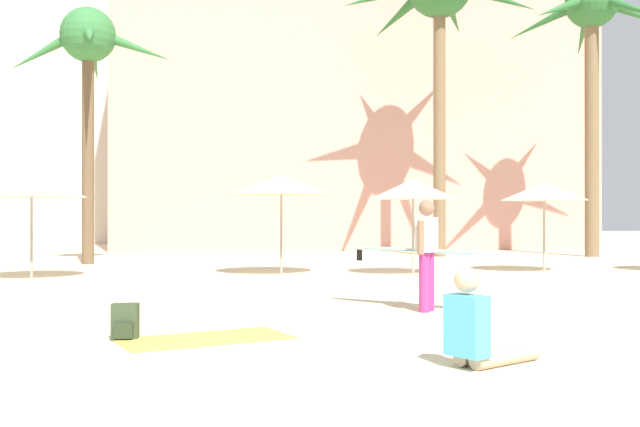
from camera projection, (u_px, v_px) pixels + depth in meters
ground at (312, 408)px, 5.44m from camera, size 120.00×120.00×0.00m
hotel_pink at (345, 81)px, 35.12m from camera, size 20.65×10.24×15.93m
palm_tree_left at (440, 1)px, 25.99m from camera, size 7.06×6.43×10.86m
palm_tree_center at (89, 53)px, 21.86m from camera, size 4.91×4.94×7.69m
palm_tree_right at (592, 31)px, 25.84m from camera, size 5.98×5.77×9.95m
cafe_umbrella_0 at (413, 189)px, 17.78m from camera, size 2.12×2.12×2.34m
cafe_umbrella_1 at (32, 186)px, 16.61m from camera, size 2.43×2.43×2.38m
cafe_umbrella_3 at (281, 185)px, 17.88m from camera, size 2.55×2.55×2.44m
cafe_umbrella_6 at (544, 192)px, 18.69m from camera, size 2.20×2.20×2.29m
beach_towel at (205, 339)px, 8.48m from camera, size 2.15×1.58×0.01m
backpack at (125, 322)px, 8.45m from camera, size 0.31×0.25×0.42m
person_mid_right at (424, 250)px, 11.09m from camera, size 2.28×2.16×1.68m
person_far_right at (480, 332)px, 6.95m from camera, size 1.05×0.82×0.96m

